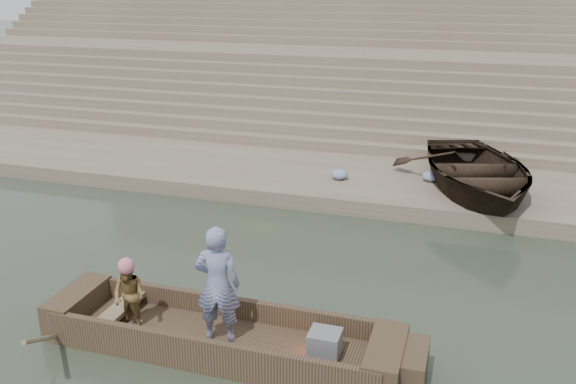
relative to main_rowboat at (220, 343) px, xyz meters
The scene contains 12 objects.
ground 2.36m from the main_rowboat, behind, with size 120.00×120.00×0.00m, color #2C3729.
lower_landing 8.36m from the main_rowboat, 106.39° to the left, with size 32.00×4.00×0.40m, color gray.
mid_landing 15.75m from the main_rowboat, 98.64° to the left, with size 32.00×3.00×2.80m, color gray.
upper_landing 22.78m from the main_rowboat, 95.98° to the left, with size 32.00×3.00×5.20m, color gray.
ghat_steps 17.45m from the main_rowboat, 97.80° to the left, with size 32.00×11.00×5.20m.
main_rowboat is the anchor object (origin of this frame).
rowboat_trim 0.29m from the main_rowboat, ahead, with size 6.04×2.63×1.82m.
standing_man 1.04m from the main_rowboat, 68.45° to the right, with size 0.68×0.45×1.87m, color navy.
rowing_man 1.59m from the main_rowboat, behind, with size 0.56×0.43×1.15m, color #297C2B.
television 1.68m from the main_rowboat, ahead, with size 0.46×0.42×0.40m.
beached_rowboat 8.52m from the main_rowboat, 65.06° to the left, with size 3.60×5.04×1.04m, color #2D2116.
cloth_bundles 8.72m from the main_rowboat, 65.54° to the left, with size 7.50×2.76×0.26m.
Camera 1 is at (5.77, -7.39, 5.47)m, focal length 37.85 mm.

